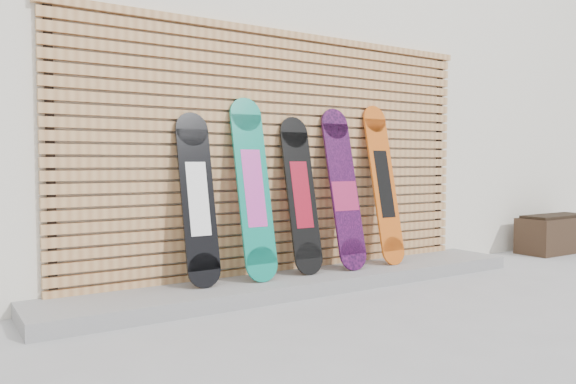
% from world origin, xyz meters
% --- Properties ---
extents(ground, '(80.00, 80.00, 0.00)m').
position_xyz_m(ground, '(0.00, 0.00, 0.00)').
color(ground, gray).
rests_on(ground, ground).
extents(building, '(12.00, 5.00, 3.60)m').
position_xyz_m(building, '(0.50, 3.50, 1.80)').
color(building, silver).
rests_on(building, ground).
extents(concrete_step, '(4.60, 0.70, 0.12)m').
position_xyz_m(concrete_step, '(-0.15, 0.68, 0.06)').
color(concrete_step, gray).
rests_on(concrete_step, ground).
extents(slat_wall, '(4.26, 0.08, 2.29)m').
position_xyz_m(slat_wall, '(-0.15, 0.97, 1.21)').
color(slat_wall, '#B7804C').
rests_on(slat_wall, ground).
extents(planter_box, '(1.04, 0.43, 0.47)m').
position_xyz_m(planter_box, '(3.57, 0.64, 0.23)').
color(planter_box, black).
rests_on(planter_box, ground).
extents(snowboard_0, '(0.28, 0.30, 1.40)m').
position_xyz_m(snowboard_0, '(-1.11, 0.79, 0.82)').
color(snowboard_0, black).
rests_on(snowboard_0, concrete_step).
extents(snowboard_1, '(0.30, 0.35, 1.55)m').
position_xyz_m(snowboard_1, '(-0.61, 0.77, 0.89)').
color(snowboard_1, '#0D7F69').
rests_on(snowboard_1, concrete_step).
extents(snowboard_2, '(0.29, 0.32, 1.40)m').
position_xyz_m(snowboard_2, '(-0.12, 0.78, 0.82)').
color(snowboard_2, black).
rests_on(snowboard_2, concrete_step).
extents(snowboard_3, '(0.30, 0.38, 1.50)m').
position_xyz_m(snowboard_3, '(0.34, 0.75, 0.86)').
color(snowboard_3, black).
rests_on(snowboard_3, concrete_step).
extents(snowboard_4, '(0.27, 0.37, 1.56)m').
position_xyz_m(snowboard_4, '(0.85, 0.76, 0.90)').
color(snowboard_4, '#CC5715').
rests_on(snowboard_4, concrete_step).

